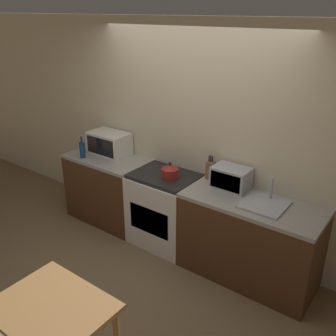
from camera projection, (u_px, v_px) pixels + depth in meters
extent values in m
plane|color=brown|center=(129.00, 282.00, 3.96)|extent=(16.00, 16.00, 0.00)
cube|color=beige|center=(194.00, 137.00, 4.32)|extent=(10.00, 0.06, 2.60)
cube|color=#4C2D19|center=(110.00, 190.00, 5.01)|extent=(1.10, 0.62, 0.86)
cube|color=#9E998E|center=(107.00, 158.00, 4.83)|extent=(1.10, 0.62, 0.04)
cube|color=#4C2D19|center=(248.00, 241.00, 3.90)|extent=(1.42, 0.62, 0.86)
cube|color=#9E998E|center=(252.00, 203.00, 3.72)|extent=(1.42, 0.62, 0.04)
cube|color=silver|center=(165.00, 210.00, 4.50)|extent=(0.77, 0.62, 0.86)
cube|color=black|center=(165.00, 176.00, 4.32)|extent=(0.73, 0.57, 0.04)
cube|color=black|center=(149.00, 221.00, 4.27)|extent=(0.55, 0.02, 0.32)
cylinder|color=maroon|center=(170.00, 173.00, 4.22)|extent=(0.19, 0.19, 0.11)
cone|color=maroon|center=(170.00, 167.00, 4.19)|extent=(0.18, 0.18, 0.05)
sphere|color=black|center=(170.00, 164.00, 4.17)|extent=(0.03, 0.03, 0.03)
cube|color=silver|center=(109.00, 143.00, 4.89)|extent=(0.53, 0.34, 0.28)
cube|color=black|center=(100.00, 147.00, 4.77)|extent=(0.47, 0.01, 0.23)
cylinder|color=navy|center=(82.00, 150.00, 4.77)|extent=(0.07, 0.07, 0.20)
cylinder|color=navy|center=(81.00, 140.00, 4.71)|extent=(0.03, 0.03, 0.08)
cube|color=brown|center=(210.00, 170.00, 4.17)|extent=(0.08, 0.07, 0.21)
cylinder|color=black|center=(209.00, 158.00, 4.12)|extent=(0.01, 0.01, 0.07)
cylinder|color=black|center=(211.00, 159.00, 4.11)|extent=(0.01, 0.01, 0.07)
cylinder|color=black|center=(212.00, 159.00, 4.10)|extent=(0.01, 0.01, 0.07)
cube|color=#ADAFB5|center=(231.00, 178.00, 3.96)|extent=(0.39, 0.27, 0.23)
cube|color=black|center=(225.00, 182.00, 3.87)|extent=(0.34, 0.01, 0.18)
cube|color=#ADAFB5|center=(264.00, 204.00, 3.64)|extent=(0.41, 0.42, 0.02)
cylinder|color=#ADAFB5|center=(271.00, 188.00, 3.70)|extent=(0.03, 0.03, 0.22)
cube|color=brown|center=(51.00, 308.00, 2.64)|extent=(0.83, 0.66, 0.04)
cylinder|color=brown|center=(57.00, 305.00, 3.18)|extent=(0.05, 0.05, 0.70)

